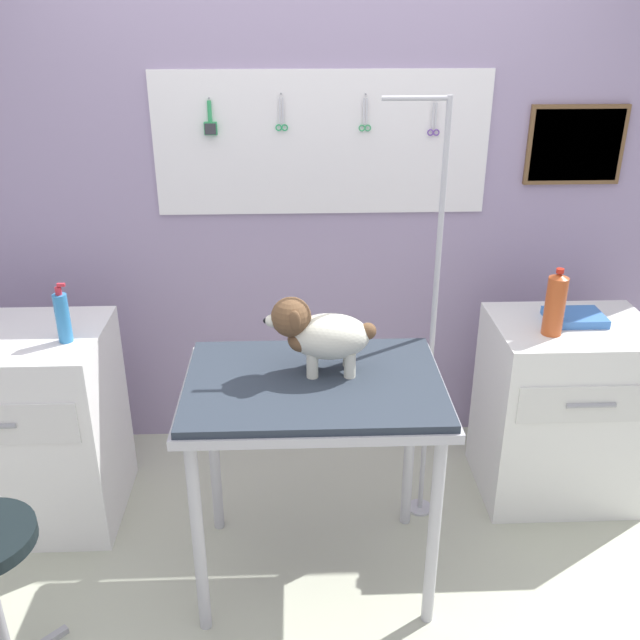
% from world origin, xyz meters
% --- Properties ---
extents(ground, '(4.40, 4.00, 0.04)m').
position_xyz_m(ground, '(0.00, 0.00, -0.02)').
color(ground, '#B5B89F').
extents(rear_wall_panel, '(4.00, 0.11, 2.30)m').
position_xyz_m(rear_wall_panel, '(0.01, 1.28, 1.16)').
color(rear_wall_panel, '#9C8BAB').
rests_on(rear_wall_panel, ground).
extents(grooming_table, '(0.94, 0.66, 0.88)m').
position_xyz_m(grooming_table, '(-0.01, 0.24, 0.79)').
color(grooming_table, '#B7B7BC').
rests_on(grooming_table, ground).
extents(grooming_arm, '(0.30, 0.11, 1.81)m').
position_xyz_m(grooming_arm, '(0.47, 0.59, 0.85)').
color(grooming_arm, '#B7B7BC').
rests_on(grooming_arm, ground).
extents(dog, '(0.40, 0.19, 0.29)m').
position_xyz_m(dog, '(0.01, 0.30, 1.03)').
color(dog, silver).
rests_on(dog, grooming_table).
extents(counter_left, '(0.80, 0.58, 0.88)m').
position_xyz_m(counter_left, '(-1.26, 0.65, 0.44)').
color(counter_left, white).
rests_on(counter_left, ground).
extents(cabinet_right, '(0.68, 0.54, 0.85)m').
position_xyz_m(cabinet_right, '(1.12, 0.74, 0.42)').
color(cabinet_right, silver).
rests_on(cabinet_right, ground).
extents(spray_bottle_tall, '(0.06, 0.06, 0.24)m').
position_xyz_m(spray_bottle_tall, '(-0.98, 0.59, 0.99)').
color(spray_bottle_tall, teal).
rests_on(spray_bottle_tall, counter_left).
extents(soda_bottle, '(0.08, 0.08, 0.29)m').
position_xyz_m(soda_bottle, '(0.99, 0.65, 0.98)').
color(soda_bottle, '#B84D21').
rests_on(soda_bottle, cabinet_right).
extents(supply_tray, '(0.24, 0.18, 0.04)m').
position_xyz_m(supply_tray, '(1.13, 0.77, 0.86)').
color(supply_tray, '#3C75C5').
rests_on(supply_tray, cabinet_right).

